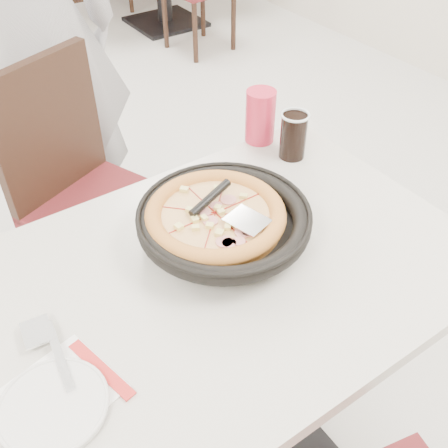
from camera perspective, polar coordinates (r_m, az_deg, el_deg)
floor at (r=2.12m, az=-17.84°, el=-11.23°), size 7.00×7.00×0.00m
main_table at (r=1.48m, az=-0.87°, el=-15.24°), size 1.27×0.91×0.75m
chair_far at (r=1.85m, az=-13.23°, el=2.03°), size 0.55×0.55×0.95m
trivet at (r=1.24m, az=1.65°, el=-1.51°), size 0.14×0.14×0.04m
pizza_pan at (r=1.23m, az=0.00°, el=-0.28°), size 0.38×0.38×0.01m
pizza at (r=1.22m, az=-0.93°, el=0.43°), size 0.34×0.34×0.02m
pizza_server at (r=1.17m, az=2.54°, el=0.42°), size 0.09×0.11×0.00m
napkin at (r=1.04m, az=-17.09°, el=-16.86°), size 0.21×0.21×0.00m
side_plate at (r=1.02m, az=-18.07°, el=-18.38°), size 0.21×0.21×0.01m
fork at (r=1.07m, az=-17.57°, el=-13.36°), size 0.04×0.18×0.00m
cola_glass at (r=1.53m, az=7.54°, el=9.41°), size 0.08×0.08×0.13m
red_cup at (r=1.59m, az=3.97°, el=11.62°), size 0.10×0.10×0.16m
diner_person at (r=2.10m, az=-19.96°, el=18.98°), size 0.69×0.49×1.80m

